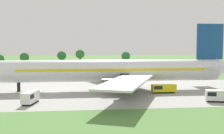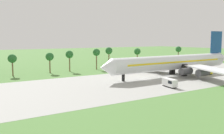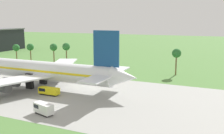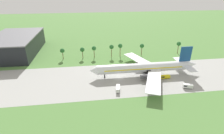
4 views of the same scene
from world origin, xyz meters
TOP-DOWN VIEW (x-y plane):
  - ground_plane at (0.00, 0.00)m, footprint 600.00×600.00m
  - taxiway_strip at (0.00, 0.00)m, footprint 320.00×44.00m
  - jet_airliner at (17.64, 2.34)m, footprint 72.97×61.65m
  - fuel_truck at (28.69, -4.13)m, footprint 6.42×2.06m
  - catering_van at (-3.56, -14.64)m, footprint 3.15×6.23m
  - palm_tree_row at (1.71, 38.08)m, footprint 102.08×3.60m

SIDE VIEW (x-z plane):
  - ground_plane at x=0.00m, z-range 0.00..0.00m
  - taxiway_strip at x=0.00m, z-range 0.00..0.02m
  - fuel_truck at x=28.69m, z-range 0.10..2.34m
  - catering_van at x=-3.56m, z-range 0.10..2.76m
  - jet_airliner at x=17.64m, z-range -3.93..14.84m
  - palm_tree_row at x=1.71m, z-range 2.51..13.49m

